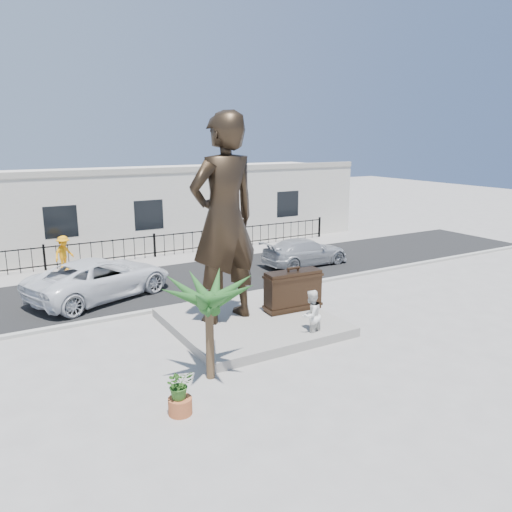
{
  "coord_description": "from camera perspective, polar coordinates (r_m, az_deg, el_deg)",
  "views": [
    {
      "loc": [
        -8.41,
        -12.45,
        6.3
      ],
      "look_at": [
        0.0,
        2.0,
        2.3
      ],
      "focal_mm": 35.0,
      "sensor_mm": 36.0,
      "label": 1
    }
  ],
  "objects": [
    {
      "name": "building",
      "position": [
        30.9,
        -14.2,
        5.42
      ],
      "size": [
        28.0,
        7.0,
        4.4
      ],
      "primitive_type": "cube",
      "color": "silver",
      "rests_on": "ground"
    },
    {
      "name": "shrub",
      "position": [
        11.98,
        -8.75,
        -14.28
      ],
      "size": [
        0.66,
        0.58,
        0.71
      ],
      "primitive_type": "imported",
      "rotation": [
        0.0,
        0.0,
        -0.04
      ],
      "color": "#2E5D1E",
      "rests_on": "planter"
    },
    {
      "name": "planter",
      "position": [
        12.25,
        -8.66,
        -16.58
      ],
      "size": [
        0.56,
        0.56,
        0.4
      ],
      "primitive_type": "cylinder",
      "color": "#AC552D",
      "rests_on": "ground"
    },
    {
      "name": "car_white",
      "position": [
        20.84,
        -17.32,
        -2.42
      ],
      "size": [
        6.39,
        4.6,
        1.62
      ],
      "primitive_type": "imported",
      "rotation": [
        0.0,
        0.0,
        1.94
      ],
      "color": "white",
      "rests_on": "street"
    },
    {
      "name": "ground",
      "position": [
        16.29,
        3.59,
        -9.32
      ],
      "size": [
        100.0,
        100.0,
        0.0
      ],
      "primitive_type": "plane",
      "color": "#9E9991",
      "rests_on": "ground"
    },
    {
      "name": "tourist",
      "position": [
        15.92,
        6.31,
        -6.75
      ],
      "size": [
        0.94,
        0.83,
        1.65
      ],
      "primitive_type": "imported",
      "rotation": [
        0.0,
        0.0,
        3.43
      ],
      "color": "white",
      "rests_on": "ground"
    },
    {
      "name": "car_silver",
      "position": [
        25.18,
        5.65,
        0.48
      ],
      "size": [
        4.61,
        1.93,
        1.33
      ],
      "primitive_type": "imported",
      "rotation": [
        0.0,
        0.0,
        1.58
      ],
      "color": "#A3A4A7",
      "rests_on": "street"
    },
    {
      "name": "worker",
      "position": [
        25.63,
        -21.1,
        0.31
      ],
      "size": [
        1.26,
        1.15,
        1.7
      ],
      "primitive_type": "imported",
      "rotation": [
        0.0,
        0.0,
        0.61
      ],
      "color": "#FB9C0D",
      "rests_on": "far_sidewalk"
    },
    {
      "name": "suitcase",
      "position": [
        17.71,
        4.24,
        -3.96
      ],
      "size": [
        2.05,
        0.76,
        1.42
      ],
      "primitive_type": "cube",
      "rotation": [
        0.0,
        0.0,
        -0.06
      ],
      "color": "black",
      "rests_on": "plinth"
    },
    {
      "name": "street",
      "position": [
        22.99,
        -7.55,
        -2.56
      ],
      "size": [
        40.0,
        7.0,
        0.01
      ],
      "primitive_type": "cube",
      "color": "black",
      "rests_on": "ground"
    },
    {
      "name": "palm_tree",
      "position": [
        13.84,
        -5.2,
        -13.67
      ],
      "size": [
        1.8,
        1.8,
        3.2
      ],
      "primitive_type": null,
      "color": "#1D4A1B",
      "rests_on": "ground"
    },
    {
      "name": "plinth",
      "position": [
        17.17,
        -0.61,
        -7.53
      ],
      "size": [
        5.2,
        5.2,
        0.3
      ],
      "primitive_type": "cube",
      "color": "gray",
      "rests_on": "ground"
    },
    {
      "name": "statue",
      "position": [
        16.2,
        -3.67,
        4.22
      ],
      "size": [
        2.7,
        1.98,
        6.81
      ],
      "primitive_type": "imported",
      "rotation": [
        0.0,
        0.0,
        3.29
      ],
      "color": "black",
      "rests_on": "plinth"
    },
    {
      "name": "fence",
      "position": [
        27.22,
        -11.51,
        1.09
      ],
      "size": [
        22.0,
        0.1,
        1.2
      ],
      "primitive_type": "cube",
      "color": "black",
      "rests_on": "ground"
    },
    {
      "name": "curb",
      "position": [
        19.92,
        -3.63,
        -4.83
      ],
      "size": [
        40.0,
        0.25,
        0.12
      ],
      "primitive_type": "cube",
      "color": "#A5A399",
      "rests_on": "ground"
    },
    {
      "name": "far_sidewalk",
      "position": [
        26.61,
        -10.9,
        -0.46
      ],
      "size": [
        40.0,
        2.5,
        0.02
      ],
      "primitive_type": "cube",
      "color": "#9E9991",
      "rests_on": "ground"
    }
  ]
}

